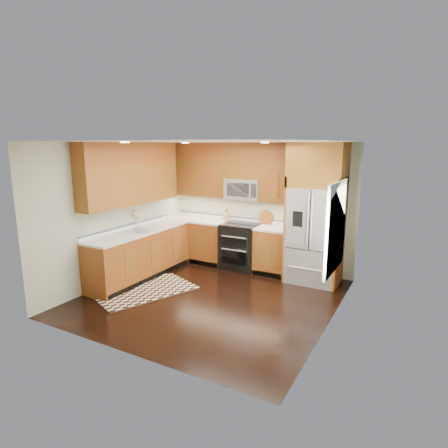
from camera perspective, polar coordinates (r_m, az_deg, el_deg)
The scene contains 16 objects.
ground at distance 6.51m, azimuth -2.08°, elevation -11.11°, with size 4.00×4.00×0.00m, color black.
wall_back at distance 7.87m, azimuth 5.35°, elevation 2.77°, with size 4.00×0.02×2.60m, color #B9BBA8.
wall_left at distance 7.33m, azimuth -15.70°, elevation 1.70°, with size 0.02×4.00×2.60m, color #B9BBA8.
wall_right at distance 5.39m, azimuth 16.39°, elevation -1.94°, with size 0.02×4.00×2.60m, color #B9BBA8.
window at distance 5.57m, azimuth 16.68°, elevation -0.47°, with size 0.04×1.10×1.30m.
base_cabinets at distance 7.71m, azimuth -6.55°, elevation -3.93°, with size 2.85×3.00×0.90m.
countertop at distance 7.61m, azimuth -5.26°, elevation -0.46°, with size 2.86×3.01×0.04m.
upper_cabinets at distance 7.54m, azimuth -5.49°, elevation 7.92°, with size 2.85×3.00×1.15m.
range at distance 7.85m, azimuth 2.59°, elevation -3.41°, with size 0.76×0.67×0.95m.
microwave at distance 7.74m, azimuth 3.09°, elevation 5.34°, with size 0.76×0.40×0.42m.
refrigerator at distance 7.10m, azimuth 13.80°, elevation 1.51°, with size 0.98×0.75×2.60m.
sink_faucet at distance 7.37m, azimuth -12.86°, elevation -0.53°, with size 0.54×0.44×0.37m.
rug at distance 6.93m, azimuth -12.02°, elevation -9.85°, with size 1.01×1.69×0.01m, color black.
knife_block at distance 8.07m, azimuth 0.36°, elevation 1.18°, with size 0.11×0.14×0.25m.
utensil_crock at distance 7.55m, azimuth 10.20°, elevation 0.40°, with size 0.16×0.16×0.35m.
cutting_board at distance 7.81m, azimuth 6.40°, elevation 0.06°, with size 0.30×0.30×0.02m, color brown.
Camera 1 is at (3.09, -5.13, 2.55)m, focal length 30.00 mm.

